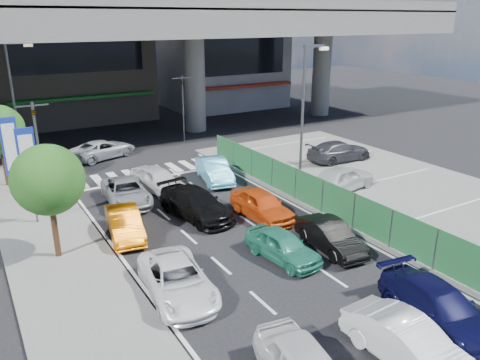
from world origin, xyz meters
TOP-DOWN VIEW (x-y plane):
  - ground at (0.00, 0.00)m, footprint 120.00×120.00m
  - parking_lot at (11.00, 2.00)m, footprint 12.00×28.00m
  - sidewalk_left at (-7.00, 4.00)m, footprint 4.00×30.00m
  - fence_run at (5.30, 1.00)m, footprint 0.16×22.00m
  - expressway at (0.00, 22.00)m, footprint 64.00×14.00m
  - building_center at (0.00, 32.97)m, footprint 14.00×10.90m
  - building_east at (16.00, 31.97)m, footprint 12.00×10.90m
  - traffic_light_left at (-6.20, 12.00)m, footprint 1.60×1.24m
  - traffic_light_right at (5.50, 19.00)m, footprint 1.60×1.24m
  - street_lamp_right at (7.17, 6.00)m, footprint 1.65×0.22m
  - street_lamp_left at (-6.33, 18.00)m, footprint 1.65×0.22m
  - signboard_near at (-7.20, 7.99)m, footprint 0.80×0.14m
  - signboard_far at (-7.60, 10.99)m, footprint 0.80×0.14m
  - tree_near at (-7.00, 4.00)m, footprint 2.80×2.80m
  - hatch_white_back_mid at (0.26, -7.61)m, footprint 1.62×4.14m
  - minivan_navy_back at (2.54, -6.89)m, footprint 2.45×4.71m
  - sedan_white_mid_left at (-3.92, -1.07)m, footprint 2.60×4.69m
  - taxi_teal_mid at (0.81, -0.83)m, footprint 1.88×3.75m
  - hatch_black_mid_right at (3.06, -1.15)m, footprint 1.69×3.86m
  - taxi_orange_left at (-4.02, 4.53)m, footprint 1.93×3.98m
  - sedan_black_mid at (-0.29, 4.91)m, footprint 2.64×5.00m
  - taxi_orange_right at (2.42, 3.10)m, footprint 1.70×4.08m
  - wagon_silver_front_left at (-2.66, 8.47)m, footprint 2.48×4.65m
  - sedan_white_front_mid at (-0.54, 9.37)m, footprint 2.41×4.30m
  - kei_truck_front_right at (3.02, 9.22)m, footprint 2.35×4.41m
  - crossing_wagon_silver at (-1.34, 17.61)m, footprint 5.05×3.50m
  - parked_sedan_white at (8.43, 3.94)m, footprint 4.46×2.33m
  - parked_sedan_dgrey at (12.27, 8.41)m, footprint 4.76×2.09m
  - traffic_cone at (5.60, 3.68)m, footprint 0.41×0.41m

SIDE VIEW (x-z plane):
  - ground at x=0.00m, z-range 0.00..0.00m
  - parking_lot at x=11.00m, z-range 0.00..0.06m
  - sidewalk_left at x=-7.00m, z-range 0.00..0.12m
  - traffic_cone at x=5.60m, z-range 0.06..0.75m
  - taxi_teal_mid at x=0.81m, z-range 0.00..1.23m
  - hatch_black_mid_right at x=3.06m, z-range 0.00..1.23m
  - wagon_silver_front_left at x=-2.66m, z-range 0.00..1.24m
  - sedan_white_mid_left at x=-3.92m, z-range 0.00..1.24m
  - taxi_orange_left at x=-4.02m, z-range 0.00..1.26m
  - crossing_wagon_silver at x=-1.34m, z-range 0.00..1.28m
  - minivan_navy_back at x=2.54m, z-range 0.00..1.31m
  - hatch_white_back_mid at x=0.26m, z-range 0.00..1.34m
  - sedan_black_mid at x=-0.29m, z-range 0.00..1.38m
  - taxi_orange_right at x=2.42m, z-range 0.00..1.38m
  - sedan_white_front_mid at x=-0.54m, z-range 0.00..1.38m
  - kei_truck_front_right at x=3.02m, z-range 0.00..1.38m
  - parked_sedan_dgrey at x=12.27m, z-range 0.06..1.42m
  - parked_sedan_white at x=8.43m, z-range 0.06..1.51m
  - fence_run at x=5.30m, z-range 0.00..1.80m
  - signboard_near at x=-7.20m, z-range 0.71..5.41m
  - signboard_far at x=-7.60m, z-range 0.71..5.41m
  - tree_near at x=-7.00m, z-range 0.99..5.79m
  - traffic_light_left at x=-6.20m, z-range 1.34..6.54m
  - traffic_light_right at x=5.50m, z-range 1.34..6.54m
  - street_lamp_right at x=7.17m, z-range 0.77..8.77m
  - street_lamp_left at x=-6.33m, z-range 0.77..8.77m
  - building_east at x=16.00m, z-range -0.01..11.99m
  - building_center at x=0.00m, z-range -0.01..14.99m
  - expressway at x=0.00m, z-range 3.39..14.14m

